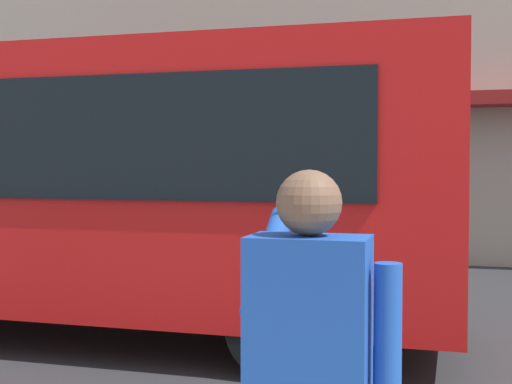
% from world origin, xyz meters
% --- Properties ---
extents(ground_plane, '(60.00, 60.00, 0.00)m').
position_xyz_m(ground_plane, '(0.00, 0.00, 0.00)').
color(ground_plane, '#2B2B2D').
extents(red_bus, '(9.05, 2.54, 3.08)m').
position_xyz_m(red_bus, '(2.46, 0.07, 1.68)').
color(red_bus, red).
rests_on(red_bus, ground_plane).
extents(pedestrian_photographer, '(0.53, 0.52, 1.70)m').
position_xyz_m(pedestrian_photographer, '(-1.50, 4.65, 1.14)').
color(pedestrian_photographer, '#1E2347').
rests_on(pedestrian_photographer, sidewalk_curb).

